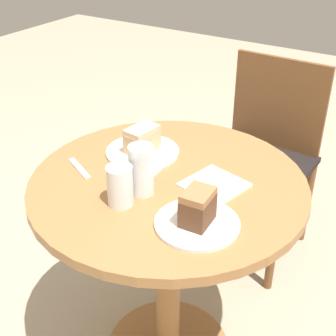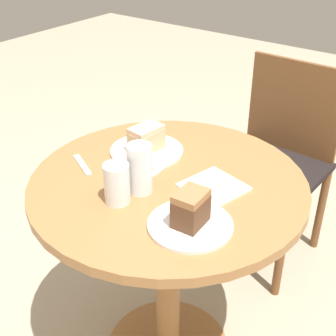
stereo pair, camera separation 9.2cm
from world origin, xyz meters
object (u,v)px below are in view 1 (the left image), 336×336
(chair, at_px, (261,154))
(glass_lemonade, at_px, (120,188))
(plate_near, at_px, (143,152))
(cake_slice_near, at_px, (142,139))
(plate_far, at_px, (197,224))
(cake_slice_far, at_px, (198,207))
(glass_water, at_px, (142,173))

(chair, relative_size, glass_lemonade, 7.70)
(glass_lemonade, bearing_deg, plate_near, 113.09)
(chair, distance_m, cake_slice_near, 0.79)
(plate_far, bearing_deg, chair, 101.00)
(cake_slice_near, bearing_deg, cake_slice_far, -35.40)
(plate_near, xyz_separation_m, plate_far, (0.33, -0.24, 0.00))
(cake_slice_near, bearing_deg, plate_near, 0.00)
(plate_near, relative_size, cake_slice_near, 2.04)
(cake_slice_near, relative_size, cake_slice_far, 1.24)
(plate_far, height_order, cake_slice_far, cake_slice_far)
(plate_near, relative_size, glass_lemonade, 2.06)
(plate_near, height_order, cake_slice_far, cake_slice_far)
(plate_far, xyz_separation_m, glass_water, (-0.20, 0.05, 0.06))
(cake_slice_near, bearing_deg, plate_far, -35.40)
(plate_far, distance_m, cake_slice_far, 0.05)
(plate_near, height_order, glass_water, glass_water)
(chair, bearing_deg, cake_slice_far, -76.92)
(cake_slice_far, distance_m, glass_water, 0.21)
(plate_far, distance_m, glass_lemonade, 0.23)
(cake_slice_far, bearing_deg, chair, 101.00)
(chair, relative_size, glass_water, 6.08)
(chair, bearing_deg, plate_near, -100.13)
(plate_far, bearing_deg, cake_slice_far, 90.00)
(chair, bearing_deg, cake_slice_near, -100.13)
(plate_near, bearing_deg, glass_water, -55.41)
(cake_slice_far, xyz_separation_m, glass_water, (-0.20, 0.05, 0.01))
(glass_lemonade, relative_size, glass_water, 0.79)
(plate_near, height_order, plate_far, same)
(plate_far, distance_m, cake_slice_near, 0.41)
(cake_slice_near, distance_m, glass_water, 0.23)
(cake_slice_near, height_order, glass_lemonade, glass_lemonade)
(chair, height_order, cake_slice_far, chair)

